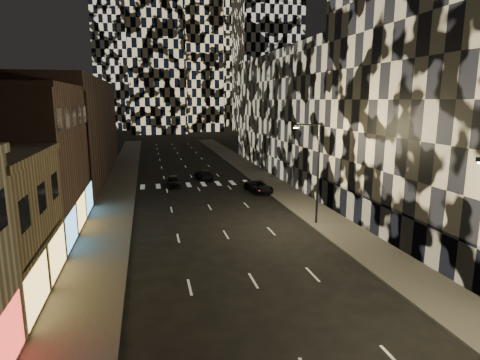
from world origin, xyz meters
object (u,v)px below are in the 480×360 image
car_dark_oncoming (204,174)px  streetlight_far (316,167)px  car_dark_rightlane (259,187)px  car_dark_midlane (174,181)px

car_dark_oncoming → streetlight_far: bearing=99.1°
streetlight_far → car_dark_rightlane: 14.56m
car_dark_midlane → car_dark_rightlane: bearing=-28.9°
streetlight_far → car_dark_oncoming: bearing=106.1°
car_dark_midlane → car_dark_oncoming: 6.07m
streetlight_far → car_dark_oncoming: streetlight_far is taller
car_dark_oncoming → car_dark_midlane: bearing=34.1°
car_dark_rightlane → car_dark_oncoming: bearing=111.2°
streetlight_far → car_dark_oncoming: 24.90m
car_dark_oncoming → car_dark_rightlane: car_dark_rightlane is taller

